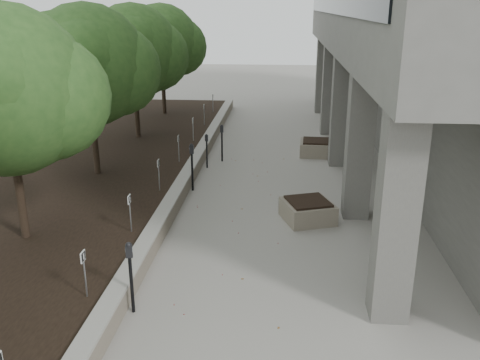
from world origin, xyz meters
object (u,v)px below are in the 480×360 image
(crabapple_tree_4, at_px, (134,72))
(crabapple_tree_5, at_px, (162,59))
(crabapple_tree_2, at_px, (10,126))
(crabapple_tree_3, at_px, (90,91))
(parking_meter_3, at_px, (192,167))
(planter_back, at_px, (317,147))
(parking_meter_2, at_px, (131,278))
(parking_meter_4, at_px, (207,151))
(planter_front, at_px, (308,210))
(parking_meter_5, at_px, (222,143))

(crabapple_tree_4, height_order, crabapple_tree_5, same)
(crabapple_tree_4, bearing_deg, crabapple_tree_2, -90.00)
(crabapple_tree_3, xyz_separation_m, parking_meter_3, (3.25, -0.34, -2.34))
(crabapple_tree_3, distance_m, planter_back, 9.03)
(crabapple_tree_2, bearing_deg, parking_meter_2, -35.42)
(crabapple_tree_3, bearing_deg, crabapple_tree_5, 90.00)
(parking_meter_4, distance_m, planter_back, 4.63)
(crabapple_tree_2, xyz_separation_m, planter_front, (6.85, 2.52, -2.82))
(parking_meter_2, distance_m, parking_meter_4, 9.46)
(parking_meter_2, height_order, planter_back, parking_meter_2)
(crabapple_tree_3, relative_size, parking_meter_3, 3.48)
(crabapple_tree_4, distance_m, planter_front, 10.53)
(crabapple_tree_3, xyz_separation_m, planter_front, (6.85, -2.48, -2.82))
(parking_meter_4, height_order, parking_meter_5, parking_meter_5)
(parking_meter_5, bearing_deg, parking_meter_4, -118.84)
(crabapple_tree_4, xyz_separation_m, crabapple_tree_5, (0.00, 5.00, 0.00))
(parking_meter_3, bearing_deg, crabapple_tree_3, 169.05)
(crabapple_tree_5, xyz_separation_m, parking_meter_5, (3.81, -6.99, -2.40))
(crabapple_tree_2, height_order, crabapple_tree_3, same)
(parking_meter_3, relative_size, planter_back, 1.21)
(crabapple_tree_2, relative_size, parking_meter_5, 3.79)
(parking_meter_5, bearing_deg, crabapple_tree_2, -116.99)
(crabapple_tree_3, bearing_deg, planter_front, -19.91)
(parking_meter_2, bearing_deg, parking_meter_5, 75.66)
(parking_meter_4, bearing_deg, planter_back, 30.76)
(crabapple_tree_4, bearing_deg, crabapple_tree_5, 90.00)
(parking_meter_2, xyz_separation_m, planter_front, (3.57, 4.85, -0.45))
(crabapple_tree_2, bearing_deg, parking_meter_3, 55.10)
(crabapple_tree_5, bearing_deg, parking_meter_3, -72.55)
(parking_meter_4, relative_size, parking_meter_5, 0.89)
(parking_meter_3, distance_m, planter_front, 4.22)
(crabapple_tree_2, bearing_deg, crabapple_tree_4, 90.00)
(crabapple_tree_4, relative_size, parking_meter_5, 3.79)
(parking_meter_2, height_order, planter_front, parking_meter_2)
(parking_meter_2, distance_m, parking_meter_5, 10.36)
(parking_meter_4, height_order, planter_front, parking_meter_4)
(parking_meter_5, bearing_deg, crabapple_tree_5, 117.07)
(crabapple_tree_2, height_order, planter_front, crabapple_tree_2)
(parking_meter_5, bearing_deg, crabapple_tree_4, 150.86)
(crabapple_tree_5, distance_m, parking_meter_5, 8.32)
(crabapple_tree_5, bearing_deg, crabapple_tree_3, -90.00)
(crabapple_tree_2, relative_size, parking_meter_3, 3.48)
(parking_meter_4, xyz_separation_m, planter_back, (4.11, 2.10, -0.33))
(crabapple_tree_4, xyz_separation_m, parking_meter_5, (3.81, -1.99, -2.40))
(crabapple_tree_2, relative_size, crabapple_tree_4, 1.00)
(crabapple_tree_3, relative_size, parking_meter_4, 4.27)
(parking_meter_5, bearing_deg, planter_back, 16.93)
(parking_meter_5, relative_size, planter_back, 1.11)
(parking_meter_2, bearing_deg, parking_meter_4, 78.14)
(crabapple_tree_5, relative_size, parking_meter_5, 3.79)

